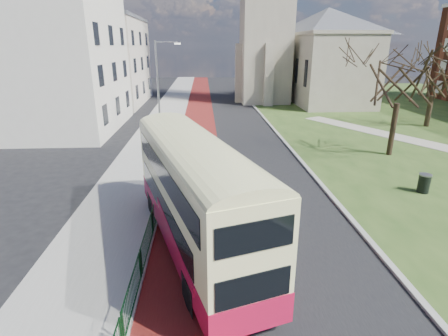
{
  "coord_description": "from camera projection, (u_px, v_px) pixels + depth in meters",
  "views": [
    {
      "loc": [
        -0.68,
        -12.53,
        7.72
      ],
      "look_at": [
        0.28,
        3.72,
        2.0
      ],
      "focal_mm": 28.0,
      "sensor_mm": 36.0,
      "label": 1
    }
  ],
  "objects": [
    {
      "name": "ground",
      "position": [
        222.0,
        244.0,
        14.4
      ],
      "size": [
        160.0,
        160.0,
        0.0
      ],
      "primitive_type": "plane",
      "color": "black",
      "rests_on": "ground"
    },
    {
      "name": "road_carriageway",
      "position": [
        227.0,
        131.0,
        33.32
      ],
      "size": [
        9.0,
        120.0,
        0.01
      ],
      "primitive_type": "cube",
      "color": "black",
      "rests_on": "ground"
    },
    {
      "name": "bus_lane",
      "position": [
        198.0,
        131.0,
        33.17
      ],
      "size": [
        3.4,
        120.0,
        0.01
      ],
      "primitive_type": "cube",
      "color": "#591414",
      "rests_on": "ground"
    },
    {
      "name": "pavement_west",
      "position": [
        158.0,
        131.0,
        32.94
      ],
      "size": [
        4.0,
        120.0,
        0.12
      ],
      "primitive_type": "cube",
      "color": "gray",
      "rests_on": "ground"
    },
    {
      "name": "kerb_west",
      "position": [
        179.0,
        131.0,
        33.05
      ],
      "size": [
        0.25,
        120.0,
        0.13
      ],
      "primitive_type": "cube",
      "color": "#999993",
      "rests_on": "ground"
    },
    {
      "name": "kerb_east",
      "position": [
        270.0,
        125.0,
        35.44
      ],
      "size": [
        0.25,
        80.0,
        0.13
      ],
      "primitive_type": "cube",
      "color": "#999993",
      "rests_on": "ground"
    },
    {
      "name": "pedestrian_railing",
      "position": [
        161.0,
        194.0,
        17.82
      ],
      "size": [
        0.07,
        24.0,
        1.12
      ],
      "color": "#0B3315",
      "rests_on": "ground"
    },
    {
      "name": "gothic_church",
      "position": [
        301.0,
        3.0,
        46.54
      ],
      "size": [
        16.38,
        18.0,
        40.0
      ],
      "color": "gray",
      "rests_on": "ground"
    },
    {
      "name": "street_block_near",
      "position": [
        58.0,
        59.0,
        32.18
      ],
      "size": [
        10.3,
        14.3,
        13.0
      ],
      "color": "silver",
      "rests_on": "ground"
    },
    {
      "name": "street_block_far",
      "position": [
        105.0,
        61.0,
        47.5
      ],
      "size": [
        10.3,
        16.3,
        11.5
      ],
      "color": "beige",
      "rests_on": "ground"
    },
    {
      "name": "streetlamp",
      "position": [
        160.0,
        85.0,
        29.59
      ],
      "size": [
        2.13,
        0.18,
        8.0
      ],
      "color": "gray",
      "rests_on": "pavement_west"
    },
    {
      "name": "bus",
      "position": [
        194.0,
        190.0,
        13.26
      ],
      "size": [
        5.49,
        10.8,
        4.41
      ],
      "rotation": [
        0.0,
        0.0,
        0.3
      ],
      "color": "#B41036",
      "rests_on": "ground"
    },
    {
      "name": "winter_tree_near",
      "position": [
        404.0,
        59.0,
        23.8
      ],
      "size": [
        8.75,
        8.75,
        9.8
      ],
      "rotation": [
        0.0,
        0.0,
        0.41
      ],
      "color": "black",
      "rests_on": "grass_green"
    },
    {
      "name": "winter_tree_far",
      "position": [
        437.0,
        71.0,
        33.42
      ],
      "size": [
        6.14,
        6.14,
        7.83
      ],
      "rotation": [
        0.0,
        0.0,
        -0.17
      ],
      "color": "#2D2316",
      "rests_on": "grass_green"
    },
    {
      "name": "litter_bin",
      "position": [
        424.0,
        183.0,
        19.18
      ],
      "size": [
        0.87,
        0.87,
        1.06
      ],
      "rotation": [
        0.0,
        0.0,
        -0.41
      ],
      "color": "black",
      "rests_on": "grass_green"
    }
  ]
}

